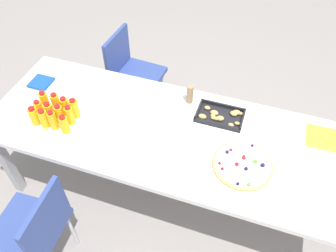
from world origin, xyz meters
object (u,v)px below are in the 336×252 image
at_px(juice_bottle_11, 74,108).
at_px(juice_bottle_9, 56,103).
at_px(juice_bottle_2, 53,120).
at_px(juice_bottle_5, 49,111).
at_px(party_table, 172,138).
at_px(chair_far_left, 131,70).
at_px(juice_bottle_8, 45,101).
at_px(paper_folder, 327,139).
at_px(juice_bottle_6, 59,114).
at_px(cardboard_tube, 190,94).
at_px(juice_bottle_10, 65,106).
at_px(napkin_stack, 41,82).
at_px(juice_bottle_1, 44,119).
at_px(juice_bottle_7, 70,115).
at_px(fruit_pizza, 243,165).
at_px(chair_near_left, 35,228).
at_px(snack_tray, 221,116).
at_px(juice_bottle_4, 39,109).
at_px(juice_bottle_0, 34,116).
at_px(plate_stack, 170,136).
at_px(juice_bottle_3, 64,124).

bearing_deg(juice_bottle_11, juice_bottle_9, 178.17).
bearing_deg(juice_bottle_2, juice_bottle_5, 137.16).
xyz_separation_m(party_table, juice_bottle_5, (-0.81, -0.14, 0.12)).
bearing_deg(chair_far_left, juice_bottle_8, -12.71).
height_order(juice_bottle_11, paper_folder, juice_bottle_11).
relative_size(juice_bottle_6, cardboard_tube, 0.99).
bearing_deg(juice_bottle_10, paper_folder, 11.05).
relative_size(juice_bottle_2, napkin_stack, 0.97).
distance_m(party_table, chair_far_left, 1.01).
distance_m(juice_bottle_1, juice_bottle_11, 0.20).
xyz_separation_m(party_table, napkin_stack, (-1.07, 0.14, 0.07)).
xyz_separation_m(juice_bottle_2, napkin_stack, (-0.34, 0.35, -0.06)).
bearing_deg(paper_folder, juice_bottle_7, -166.17).
bearing_deg(fruit_pizza, juice_bottle_5, -178.97).
xyz_separation_m(chair_near_left, paper_folder, (1.54, 1.05, 0.23)).
height_order(juice_bottle_6, juice_bottle_7, juice_bottle_7).
relative_size(juice_bottle_7, paper_folder, 0.56).
height_order(snack_tray, napkin_stack, snack_tray).
xyz_separation_m(juice_bottle_4, juice_bottle_7, (0.23, 0.01, 0.01)).
relative_size(juice_bottle_0, juice_bottle_4, 1.04).
distance_m(chair_far_left, snack_tray, 1.08).
bearing_deg(plate_stack, juice_bottle_8, -178.33).
height_order(juice_bottle_5, snack_tray, juice_bottle_5).
relative_size(juice_bottle_5, paper_folder, 0.53).
bearing_deg(chair_far_left, juice_bottle_0, -9.77).
distance_m(chair_near_left, fruit_pizza, 1.28).
bearing_deg(juice_bottle_4, juice_bottle_2, -23.90).
bearing_deg(chair_near_left, juice_bottle_10, 9.20).
relative_size(chair_far_left, juice_bottle_2, 5.68).
xyz_separation_m(chair_far_left, juice_bottle_6, (-0.09, -0.91, 0.29)).
distance_m(juice_bottle_2, juice_bottle_6, 0.07).
xyz_separation_m(chair_near_left, snack_tray, (0.85, 1.02, 0.24)).
distance_m(juice_bottle_9, juice_bottle_11, 0.14).
bearing_deg(juice_bottle_2, plate_stack, 12.63).
xyz_separation_m(juice_bottle_0, juice_bottle_5, (0.07, 0.07, -0.00)).
bearing_deg(paper_folder, juice_bottle_6, -166.41).
relative_size(chair_near_left, napkin_stack, 5.53).
bearing_deg(chair_far_left, plate_stack, 42.29).
xyz_separation_m(juice_bottle_9, juice_bottle_11, (0.14, -0.00, -0.00)).
bearing_deg(juice_bottle_2, juice_bottle_0, -178.98).
distance_m(juice_bottle_2, juice_bottle_7, 0.11).
bearing_deg(cardboard_tube, juice_bottle_2, -145.81).
xyz_separation_m(juice_bottle_3, juice_bottle_8, (-0.23, 0.14, 0.01)).
bearing_deg(chair_far_left, juice_bottle_4, -11.39).
distance_m(juice_bottle_6, fruit_pizza, 1.21).
distance_m(juice_bottle_5, juice_bottle_10, 0.11).
bearing_deg(snack_tray, juice_bottle_7, -158.40).
height_order(party_table, juice_bottle_2, juice_bottle_2).
relative_size(juice_bottle_10, plate_stack, 0.77).
relative_size(party_table, chair_near_left, 2.99).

